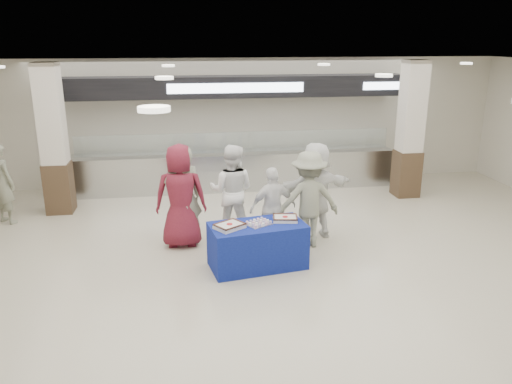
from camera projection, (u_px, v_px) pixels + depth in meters
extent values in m
plane|color=beige|center=(275.00, 289.00, 7.62)|extent=(14.00, 14.00, 0.00)
cube|color=#B9BCC0|center=(236.00, 171.00, 12.59)|extent=(8.00, 0.80, 0.90)
cube|color=#B9BCC0|center=(235.00, 153.00, 12.45)|extent=(8.00, 0.85, 0.04)
cube|color=white|center=(237.00, 142.00, 12.07)|extent=(7.60, 0.02, 0.50)
cube|color=black|center=(235.00, 87.00, 11.97)|extent=(8.40, 0.70, 0.50)
cube|color=white|center=(236.00, 88.00, 11.63)|extent=(3.20, 0.03, 0.22)
cube|color=white|center=(391.00, 86.00, 12.17)|extent=(1.40, 0.03, 0.18)
cube|color=#39281A|center=(59.00, 187.00, 10.86)|extent=(0.55, 0.55, 1.10)
cube|color=beige|center=(50.00, 114.00, 10.39)|extent=(0.50, 0.50, 2.10)
cube|color=#39281A|center=(406.00, 173.00, 12.00)|extent=(0.55, 0.55, 1.10)
cube|color=beige|center=(412.00, 106.00, 11.52)|extent=(0.50, 0.50, 2.10)
cube|color=navy|center=(257.00, 246.00, 8.26)|extent=(1.66, 1.02, 0.75)
cube|color=silver|center=(230.00, 226.00, 7.97)|extent=(0.55, 0.52, 0.07)
cube|color=#432113|center=(230.00, 224.00, 7.96)|extent=(0.55, 0.52, 0.02)
cylinder|color=red|center=(230.00, 224.00, 7.96)|extent=(0.13, 0.13, 0.01)
cube|color=silver|center=(285.00, 219.00, 8.31)|extent=(0.44, 0.37, 0.06)
cube|color=#432113|center=(285.00, 216.00, 8.30)|extent=(0.44, 0.37, 0.02)
cylinder|color=red|center=(285.00, 217.00, 8.30)|extent=(0.10, 0.10, 0.01)
cube|color=#B3B2B8|center=(259.00, 224.00, 8.14)|extent=(0.47, 0.44, 0.01)
imported|color=maroon|center=(181.00, 196.00, 8.95)|extent=(0.95, 0.63, 1.90)
imported|color=gray|center=(183.00, 196.00, 9.00)|extent=(0.76, 0.58, 1.86)
imported|color=white|center=(232.00, 191.00, 9.44)|extent=(1.04, 0.92, 1.79)
imported|color=white|center=(273.00, 208.00, 8.96)|extent=(0.93, 0.53, 1.49)
imported|color=gray|center=(308.00, 200.00, 8.96)|extent=(1.16, 0.68, 1.77)
imported|color=white|center=(315.00, 191.00, 9.34)|extent=(1.80, 1.02, 1.85)
imported|color=gray|center=(2.00, 183.00, 10.12)|extent=(0.73, 0.69, 1.68)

